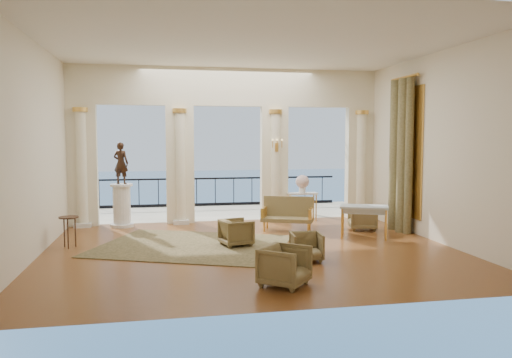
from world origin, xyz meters
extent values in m
plane|color=#462C0E|center=(0.00, 0.00, 0.00)|extent=(9.00, 9.00, 0.00)
plane|color=#F4E9CD|center=(0.00, -4.00, 2.25)|extent=(9.00, 0.00, 9.00)
plane|color=#F4E9CD|center=(-4.50, 0.00, 2.25)|extent=(0.00, 8.00, 8.00)
plane|color=#F4E9CD|center=(4.50, 0.00, 2.25)|extent=(0.00, 8.00, 8.00)
plane|color=white|center=(0.00, 0.00, 4.50)|extent=(9.00, 9.00, 0.00)
cube|color=beige|center=(0.00, 3.85, 3.95)|extent=(9.00, 0.30, 1.10)
cube|color=beige|center=(-4.10, 3.85, 1.70)|extent=(0.80, 0.30, 3.40)
cylinder|color=beige|center=(-4.10, 3.67, 1.60)|extent=(0.28, 0.28, 3.20)
cylinder|color=#E9B04C|center=(-4.10, 3.67, 3.25)|extent=(0.40, 0.40, 0.12)
cube|color=silver|center=(-4.10, 3.67, 0.06)|extent=(0.45, 0.45, 0.12)
cube|color=beige|center=(-1.40, 3.85, 1.70)|extent=(0.80, 0.30, 3.40)
cylinder|color=beige|center=(-1.40, 3.67, 1.60)|extent=(0.28, 0.28, 3.20)
cylinder|color=#E9B04C|center=(-1.40, 3.67, 3.25)|extent=(0.40, 0.40, 0.12)
cube|color=silver|center=(-1.40, 3.67, 0.06)|extent=(0.45, 0.45, 0.12)
cube|color=beige|center=(1.40, 3.85, 1.70)|extent=(0.80, 0.30, 3.40)
cylinder|color=beige|center=(1.40, 3.67, 1.60)|extent=(0.28, 0.28, 3.20)
cylinder|color=#E9B04C|center=(1.40, 3.67, 3.25)|extent=(0.40, 0.40, 0.12)
cube|color=silver|center=(1.40, 3.67, 0.06)|extent=(0.45, 0.45, 0.12)
cube|color=beige|center=(4.10, 3.85, 1.70)|extent=(0.80, 0.30, 3.40)
cylinder|color=beige|center=(4.10, 3.67, 1.60)|extent=(0.28, 0.28, 3.20)
cylinder|color=#E9B04C|center=(4.10, 3.67, 3.25)|extent=(0.40, 0.40, 0.12)
cube|color=silver|center=(4.10, 3.67, 0.06)|extent=(0.45, 0.45, 0.12)
cube|color=#A49E86|center=(0.00, 5.80, -0.05)|extent=(10.00, 3.60, 0.10)
cube|color=black|center=(0.00, 7.40, 1.00)|extent=(9.00, 0.06, 0.06)
cube|color=black|center=(0.00, 7.40, 0.05)|extent=(9.00, 0.06, 0.10)
cylinder|color=black|center=(0.00, 7.40, 0.50)|extent=(0.03, 0.03, 1.00)
cylinder|color=black|center=(-4.10, 7.40, 0.50)|extent=(0.03, 0.03, 1.00)
cylinder|color=black|center=(4.10, 7.40, 0.50)|extent=(0.03, 0.03, 1.00)
cylinder|color=#4C3823|center=(2.00, 6.60, 2.10)|extent=(0.20, 0.20, 4.20)
plane|color=navy|center=(0.00, 60.00, -6.00)|extent=(160.00, 160.00, 0.00)
cylinder|color=brown|center=(4.30, 1.05, 2.00)|extent=(0.26, 0.26, 4.00)
cylinder|color=brown|center=(4.26, 1.50, 2.00)|extent=(0.32, 0.32, 4.00)
cylinder|color=brown|center=(4.30, 1.95, 2.00)|extent=(0.26, 0.26, 4.00)
cylinder|color=#E9B04C|center=(4.35, 1.50, 4.05)|extent=(0.08, 1.40, 0.08)
cube|color=#E9B04C|center=(4.47, 1.50, 2.10)|extent=(0.04, 1.60, 3.40)
cube|color=#E9B04C|center=(1.40, 3.53, 2.20)|extent=(0.10, 0.04, 0.25)
cylinder|color=#E9B04C|center=(1.26, 3.45, 2.30)|extent=(0.02, 0.02, 0.22)
cylinder|color=#E9B04C|center=(1.40, 3.45, 2.30)|extent=(0.02, 0.02, 0.22)
cylinder|color=#E9B04C|center=(1.54, 3.45, 2.30)|extent=(0.02, 0.02, 0.22)
cube|color=#2B2F16|center=(-1.25, 0.60, 0.01)|extent=(5.08, 4.58, 0.02)
imported|color=#47391B|center=(0.07, -2.80, 0.37)|extent=(0.98, 0.99, 0.74)
imported|color=#47391B|center=(0.92, -1.20, 0.31)|extent=(0.66, 0.62, 0.63)
imported|color=#47391B|center=(3.37, 1.80, 0.36)|extent=(0.80, 0.83, 0.72)
imported|color=#47391B|center=(-0.26, 0.46, 0.34)|extent=(0.76, 0.79, 0.68)
cube|color=#47391B|center=(1.35, 2.04, 0.30)|extent=(1.47, 1.03, 0.10)
cube|color=#47391B|center=(1.45, 2.28, 0.62)|extent=(1.29, 0.59, 0.55)
cube|color=#E9B04C|center=(0.76, 2.28, 0.48)|extent=(0.29, 0.54, 0.26)
cube|color=#E9B04C|center=(1.93, 1.79, 0.48)|extent=(0.29, 0.54, 0.26)
cylinder|color=#E9B04C|center=(0.72, 2.05, 0.13)|extent=(0.05, 0.05, 0.25)
cylinder|color=#E9B04C|center=(1.80, 1.61, 0.13)|extent=(0.05, 0.05, 0.25)
cylinder|color=#E9B04C|center=(0.89, 2.46, 0.13)|extent=(0.05, 0.05, 0.25)
cylinder|color=#E9B04C|center=(1.97, 2.02, 0.13)|extent=(0.05, 0.05, 0.25)
cube|color=#9FB4C5|center=(3.00, 0.80, 0.77)|extent=(1.32, 1.05, 0.05)
cylinder|color=#E9B04C|center=(2.41, 0.77, 0.37)|extent=(0.05, 0.05, 0.74)
cylinder|color=#E9B04C|center=(3.37, 0.34, 0.37)|extent=(0.05, 0.05, 0.74)
cylinder|color=#E9B04C|center=(2.63, 1.26, 0.37)|extent=(0.05, 0.05, 0.74)
cylinder|color=#E9B04C|center=(3.59, 0.83, 0.37)|extent=(0.05, 0.05, 0.74)
cylinder|color=silver|center=(-3.03, 3.50, 0.04)|extent=(0.66, 0.66, 0.09)
cylinder|color=silver|center=(-3.03, 3.50, 0.60)|extent=(0.48, 0.48, 1.05)
cylinder|color=silver|center=(-3.03, 3.50, 1.17)|extent=(0.61, 0.61, 0.07)
imported|color=#301F15|center=(-3.03, 3.50, 1.78)|extent=(0.49, 0.41, 1.16)
cube|color=silver|center=(2.20, 3.55, 0.82)|extent=(0.89, 0.35, 0.05)
cylinder|color=#E9B04C|center=(1.80, 3.43, 0.40)|extent=(0.04, 0.04, 0.79)
cylinder|color=#E9B04C|center=(2.59, 3.42, 0.40)|extent=(0.04, 0.04, 0.79)
cylinder|color=#E9B04C|center=(1.81, 3.68, 0.40)|extent=(0.04, 0.04, 0.79)
cylinder|color=#E9B04C|center=(2.60, 3.67, 0.40)|extent=(0.04, 0.04, 0.79)
cylinder|color=white|center=(2.20, 3.55, 0.97)|extent=(0.20, 0.20, 0.25)
sphere|color=tan|center=(2.20, 3.55, 1.17)|extent=(0.40, 0.40, 0.40)
cylinder|color=black|center=(-4.00, 0.95, 0.69)|extent=(0.44, 0.44, 0.03)
cylinder|color=black|center=(-3.88, 1.01, 0.34)|extent=(0.03, 0.03, 0.68)
cylinder|color=black|center=(-4.12, 1.02, 0.34)|extent=(0.03, 0.03, 0.68)
cylinder|color=black|center=(-4.00, 0.81, 0.34)|extent=(0.03, 0.03, 0.68)
camera|label=1|loc=(-1.94, -10.75, 2.47)|focal=35.00mm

